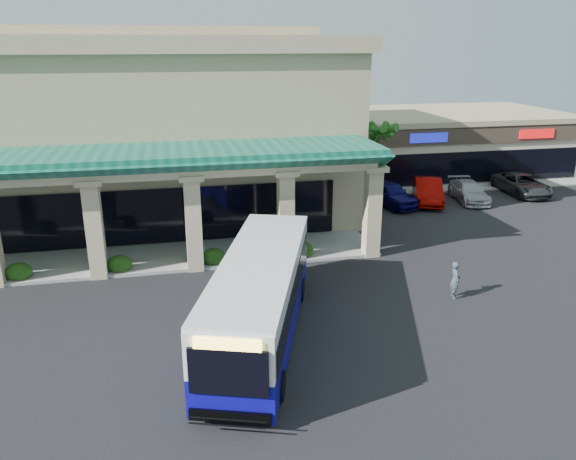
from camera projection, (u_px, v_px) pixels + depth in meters
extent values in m
plane|color=black|center=(276.00, 311.00, 23.25)|extent=(110.00, 110.00, 0.00)
imported|color=#394553|center=(455.00, 280.00, 24.15)|extent=(0.50, 0.67, 1.68)
imported|color=#090645|center=(389.00, 193.00, 37.88)|extent=(3.39, 5.27, 1.67)
imported|color=#840501|center=(428.00, 191.00, 38.53)|extent=(3.42, 5.36, 1.67)
imported|color=#AAABB4|center=(469.00, 191.00, 39.01)|extent=(2.58, 4.86, 1.34)
imported|color=#2F3134|center=(522.00, 184.00, 40.78)|extent=(2.67, 5.39, 1.47)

